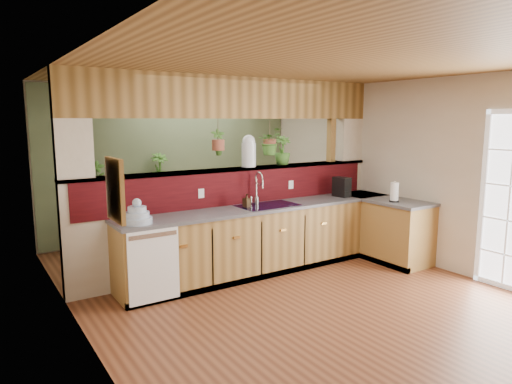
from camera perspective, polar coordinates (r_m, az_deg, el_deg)
ground at (r=5.47m, az=5.21°, el=-12.87°), size 4.60×7.00×0.01m
ceiling at (r=5.11m, az=5.64°, el=15.34°), size 4.60×7.00×0.01m
wall_back at (r=8.14m, az=-10.15°, el=3.70°), size 4.60×0.02×2.60m
wall_left at (r=4.12m, az=-20.48°, el=-1.81°), size 0.02×7.00×2.60m
wall_right at (r=6.79m, az=20.78°, el=2.22°), size 0.02×7.00×2.60m
pass_through_partition at (r=6.26m, az=-2.10°, el=1.26°), size 4.60×0.21×2.60m
pass_through_ledge at (r=6.22m, az=-2.35°, el=2.88°), size 4.60×0.21×0.04m
header_beam at (r=6.19m, az=-2.41°, el=11.70°), size 4.60×0.15×0.55m
sage_backwall at (r=8.12m, az=-10.09°, el=3.69°), size 4.55×0.02×2.55m
countertop at (r=6.47m, az=6.31°, el=-5.22°), size 4.14×1.52×0.90m
dishwasher at (r=5.17m, az=-12.64°, el=-8.97°), size 0.58×0.03×0.82m
navy_sink at (r=6.13m, az=1.49°, el=-2.41°), size 0.82×0.50×0.18m
framed_print at (r=3.32m, az=-17.17°, el=0.24°), size 0.04×0.35×0.45m
faucet at (r=6.17m, az=0.22°, el=0.67°), size 0.19×0.20×0.45m
dish_stack at (r=5.19m, az=-14.62°, el=-2.91°), size 0.32×0.32×0.28m
soap_dispenser at (r=5.97m, az=-1.18°, el=-1.08°), size 0.10×0.10×0.18m
coffee_maker at (r=6.90m, az=10.72°, el=0.52°), size 0.15×0.26×0.29m
paper_towel at (r=6.65m, az=16.91°, el=-0.05°), size 0.14×0.14×0.29m
glass_jar at (r=6.30m, az=-0.91°, el=5.16°), size 0.20×0.20×0.44m
ledge_plant_right at (r=6.62m, az=3.32°, el=5.24°), size 0.29×0.29×0.42m
hanging_plant_a at (r=6.05m, az=-4.76°, el=7.28°), size 0.22×0.18×0.47m
hanging_plant_b at (r=6.48m, az=1.73°, el=7.78°), size 0.42×0.39×0.50m
shelving_console at (r=7.74m, az=-14.92°, el=-2.73°), size 1.38×0.42×0.91m
shelf_plant_a at (r=7.48m, az=-19.24°, el=1.97°), size 0.27×0.22×0.46m
shelf_plant_b at (r=7.78m, az=-11.98°, el=2.83°), size 0.31×0.31×0.54m
floor_plant at (r=8.00m, az=-0.33°, el=-2.93°), size 0.82×0.76×0.75m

